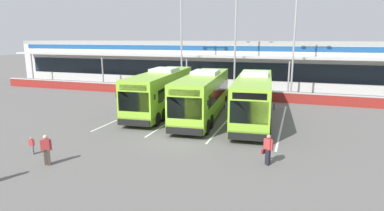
% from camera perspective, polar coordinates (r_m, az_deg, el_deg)
% --- Properties ---
extents(ground_plane, '(200.00, 200.00, 0.00)m').
position_cam_1_polar(ground_plane, '(20.90, -2.69, -5.92)').
color(ground_plane, '#605E5B').
extents(terminal_building, '(70.00, 13.00, 6.00)m').
position_cam_1_polar(terminal_building, '(46.12, 9.62, 7.61)').
color(terminal_building, silver).
rests_on(terminal_building, ground).
extents(red_barrier_wall, '(60.00, 0.40, 1.10)m').
position_cam_1_polar(red_barrier_wall, '(34.31, 6.14, 2.09)').
color(red_barrier_wall, maroon).
rests_on(red_barrier_wall, ground).
extents(coach_bus_leftmost, '(3.83, 12.33, 3.78)m').
position_cam_1_polar(coach_bus_leftmost, '(28.19, -5.53, 2.48)').
color(coach_bus_leftmost, '#8CC633').
rests_on(coach_bus_leftmost, ground).
extents(coach_bus_left_centre, '(3.83, 12.33, 3.78)m').
position_cam_1_polar(coach_bus_left_centre, '(26.03, 2.00, 1.73)').
color(coach_bus_left_centre, '#8CC633').
rests_on(coach_bus_left_centre, ground).
extents(coach_bus_centre, '(3.83, 12.33, 3.78)m').
position_cam_1_polar(coach_bus_centre, '(25.29, 10.98, 1.21)').
color(coach_bus_centre, '#8CC633').
rests_on(coach_bus_centre, ground).
extents(bay_stripe_far_west, '(0.14, 13.00, 0.01)m').
position_cam_1_polar(bay_stripe_far_west, '(28.75, -10.06, -1.09)').
color(bay_stripe_far_west, silver).
rests_on(bay_stripe_far_west, ground).
extents(bay_stripe_west, '(0.14, 13.00, 0.01)m').
position_cam_1_polar(bay_stripe_west, '(27.02, -2.22, -1.75)').
color(bay_stripe_west, silver).
rests_on(bay_stripe_west, ground).
extents(bay_stripe_mid_west, '(0.14, 13.00, 0.01)m').
position_cam_1_polar(bay_stripe_mid_west, '(25.86, 6.52, -2.45)').
color(bay_stripe_mid_west, silver).
rests_on(bay_stripe_mid_west, ground).
extents(bay_stripe_centre, '(0.14, 13.00, 0.01)m').
position_cam_1_polar(bay_stripe_centre, '(25.36, 15.85, -3.14)').
color(bay_stripe_centre, silver).
rests_on(bay_stripe_centre, ground).
extents(pedestrian_with_handbag, '(0.62, 0.52, 1.62)m').
position_cam_1_polar(pedestrian_with_handbag, '(16.94, 13.46, -7.55)').
color(pedestrian_with_handbag, black).
rests_on(pedestrian_with_handbag, ground).
extents(pedestrian_in_dark_coat, '(0.47, 0.42, 1.62)m').
position_cam_1_polar(pedestrian_in_dark_coat, '(18.04, -24.68, -7.07)').
color(pedestrian_in_dark_coat, '#4C4238').
rests_on(pedestrian_in_dark_coat, ground).
extents(pedestrian_child, '(0.33, 0.18, 1.00)m').
position_cam_1_polar(pedestrian_child, '(20.13, -26.81, -6.34)').
color(pedestrian_child, slate).
rests_on(pedestrian_child, ground).
extents(lamp_post_west, '(3.24, 0.28, 11.00)m').
position_cam_1_polar(lamp_post_west, '(37.01, -1.91, 11.80)').
color(lamp_post_west, '#9E9EA3').
rests_on(lamp_post_west, ground).
extents(lamp_post_centre, '(3.24, 0.28, 11.00)m').
position_cam_1_polar(lamp_post_centre, '(36.44, 7.79, 11.69)').
color(lamp_post_centre, '#9E9EA3').
rests_on(lamp_post_centre, ground).
extents(lamp_post_east, '(3.24, 0.28, 11.00)m').
position_cam_1_polar(lamp_post_east, '(34.94, 17.88, 11.22)').
color(lamp_post_east, '#9E9EA3').
rests_on(lamp_post_east, ground).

